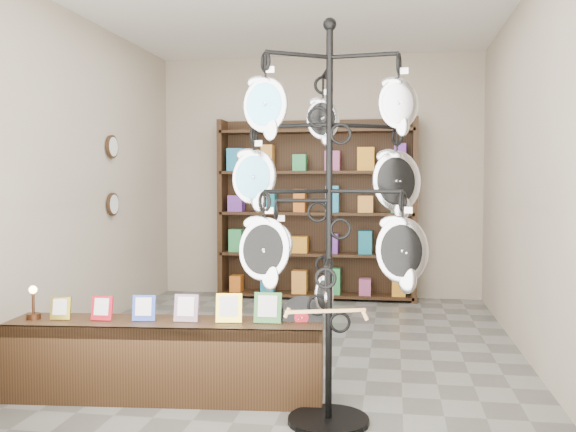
# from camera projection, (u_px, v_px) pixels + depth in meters

# --- Properties ---
(ground) EXTENTS (5.00, 5.00, 0.00)m
(ground) POSITION_uv_depth(u_px,v_px,m) (285.00, 344.00, 5.66)
(ground) COLOR slate
(ground) RESTS_ON ground
(room_envelope) EXTENTS (5.00, 5.00, 5.00)m
(room_envelope) POSITION_uv_depth(u_px,v_px,m) (285.00, 134.00, 5.56)
(room_envelope) COLOR #B5A792
(room_envelope) RESTS_ON ground
(display_tree) EXTENTS (1.23, 1.19, 2.38)m
(display_tree) POSITION_uv_depth(u_px,v_px,m) (329.00, 192.00, 3.73)
(display_tree) COLOR black
(display_tree) RESTS_ON ground
(front_shelf) EXTENTS (2.11, 0.61, 0.74)m
(front_shelf) POSITION_uv_depth(u_px,v_px,m) (166.00, 359.00, 4.25)
(front_shelf) COLOR black
(front_shelf) RESTS_ON ground
(back_shelving) EXTENTS (2.42, 0.36, 2.20)m
(back_shelving) POSITION_uv_depth(u_px,v_px,m) (317.00, 215.00, 7.86)
(back_shelving) COLOR black
(back_shelving) RESTS_ON ground
(wall_clocks) EXTENTS (0.03, 0.24, 0.84)m
(wall_clocks) POSITION_uv_depth(u_px,v_px,m) (112.00, 176.00, 6.69)
(wall_clocks) COLOR black
(wall_clocks) RESTS_ON ground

